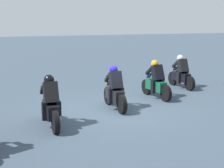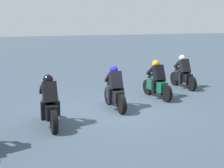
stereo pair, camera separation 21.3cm
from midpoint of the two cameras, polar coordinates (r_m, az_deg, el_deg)
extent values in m
plane|color=#3B4B5B|center=(11.58, 0.80, -4.50)|extent=(120.00, 120.00, 0.00)
cylinder|color=black|center=(16.36, 10.97, 0.91)|extent=(0.65, 0.17, 0.64)
cylinder|color=black|center=(15.21, 13.71, 0.07)|extent=(0.65, 0.17, 0.64)
cube|color=black|center=(15.75, 12.31, 1.15)|extent=(1.12, 0.38, 0.40)
ellipsoid|color=black|center=(15.79, 12.16, 2.28)|extent=(0.50, 0.33, 0.24)
cube|color=red|center=(15.33, 13.34, 0.93)|extent=(0.07, 0.16, 0.08)
cylinder|color=#A5A5AD|center=(15.57, 13.48, 0.51)|extent=(0.42, 0.12, 0.10)
cube|color=black|center=(15.59, 12.59, 2.98)|extent=(0.51, 0.43, 0.66)
sphere|color=silver|center=(15.74, 12.20, 4.31)|extent=(0.32, 0.32, 0.30)
cube|color=slate|center=(16.12, 11.40, 2.62)|extent=(0.17, 0.27, 0.23)
cube|color=black|center=(15.54, 11.93, 1.04)|extent=(0.19, 0.15, 0.52)
cube|color=black|center=(15.76, 13.16, 1.12)|extent=(0.19, 0.15, 0.52)
cube|color=black|center=(15.81, 11.29, 3.20)|extent=(0.39, 0.12, 0.31)
cube|color=black|center=(16.00, 12.39, 3.25)|extent=(0.39, 0.12, 0.31)
cylinder|color=black|center=(14.10, 6.55, -0.50)|extent=(0.64, 0.14, 0.64)
cylinder|color=black|center=(12.94, 9.68, -1.59)|extent=(0.64, 0.14, 0.64)
cube|color=#125438|center=(13.48, 8.06, -0.27)|extent=(1.10, 0.33, 0.40)
ellipsoid|color=#125438|center=(13.51, 7.87, 1.05)|extent=(0.48, 0.30, 0.24)
cube|color=red|center=(13.05, 9.25, -0.57)|extent=(0.06, 0.16, 0.08)
cylinder|color=#A5A5AD|center=(13.30, 9.43, -1.03)|extent=(0.42, 0.10, 0.10)
cube|color=black|center=(13.31, 8.35, 1.85)|extent=(0.49, 0.40, 0.66)
sphere|color=orange|center=(13.45, 7.89, 3.42)|extent=(0.30, 0.30, 0.30)
cube|color=slate|center=(13.84, 7.01, 1.46)|extent=(0.16, 0.26, 0.23)
cube|color=black|center=(13.27, 7.60, -0.43)|extent=(0.18, 0.14, 0.52)
cube|color=black|center=(13.49, 9.05, -0.30)|extent=(0.18, 0.14, 0.52)
cube|color=black|center=(13.53, 6.85, 2.12)|extent=(0.39, 0.10, 0.31)
cube|color=black|center=(13.72, 8.14, 2.20)|extent=(0.39, 0.10, 0.31)
cylinder|color=black|center=(12.39, -0.07, -1.98)|extent=(0.65, 0.20, 0.64)
cylinder|color=black|center=(11.10, 2.18, -3.47)|extent=(0.65, 0.20, 0.64)
cube|color=black|center=(11.70, 1.00, -1.82)|extent=(1.12, 0.42, 0.40)
ellipsoid|color=black|center=(11.73, 0.84, -0.29)|extent=(0.51, 0.34, 0.24)
cube|color=red|center=(11.23, 1.85, -2.25)|extent=(0.07, 0.16, 0.08)
cylinder|color=#A5A5AD|center=(11.46, 2.33, -2.76)|extent=(0.43, 0.14, 0.10)
cube|color=black|center=(11.51, 1.17, 0.61)|extent=(0.52, 0.44, 0.66)
sphere|color=#221AC2|center=(11.66, 0.81, 2.43)|extent=(0.33, 0.33, 0.30)
cube|color=gray|center=(12.10, 0.22, 0.23)|extent=(0.18, 0.27, 0.23)
cube|color=black|center=(11.53, 0.25, -2.01)|extent=(0.19, 0.16, 0.52)
cube|color=black|center=(11.66, 2.12, -1.88)|extent=(0.19, 0.16, 0.52)
cube|color=black|center=(11.80, -0.27, 0.96)|extent=(0.39, 0.14, 0.31)
cube|color=black|center=(11.92, 1.38, 1.05)|extent=(0.39, 0.14, 0.31)
cylinder|color=black|center=(10.64, -10.49, -4.26)|extent=(0.65, 0.19, 0.64)
cylinder|color=black|center=(9.31, -9.16, -6.37)|extent=(0.65, 0.19, 0.64)
cube|color=black|center=(9.92, -9.90, -4.25)|extent=(1.12, 0.40, 0.40)
ellipsoid|color=black|center=(9.95, -10.05, -2.43)|extent=(0.50, 0.34, 0.24)
cube|color=red|center=(9.43, -9.40, -4.89)|extent=(0.07, 0.16, 0.08)
cylinder|color=#A5A5AD|center=(9.65, -8.60, -5.43)|extent=(0.43, 0.13, 0.10)
cube|color=black|center=(9.71, -9.91, -1.42)|extent=(0.51, 0.44, 0.66)
sphere|color=black|center=(9.86, -10.18, 0.76)|extent=(0.32, 0.32, 0.30)
cube|color=#449270|center=(10.33, -10.42, -1.74)|extent=(0.17, 0.27, 0.23)
cube|color=black|center=(9.78, -10.95, -4.50)|extent=(0.19, 0.15, 0.52)
cube|color=black|center=(9.84, -8.64, -4.33)|extent=(0.19, 0.15, 0.52)
cube|color=black|center=(10.05, -11.27, -0.95)|extent=(0.39, 0.13, 0.31)
cube|color=black|center=(10.10, -9.25, -0.82)|extent=(0.39, 0.13, 0.31)
camera|label=1|loc=(0.11, -89.47, 0.10)|focal=53.94mm
camera|label=2|loc=(0.11, 90.53, -0.10)|focal=53.94mm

